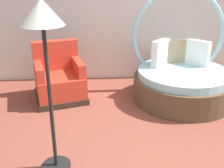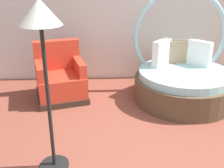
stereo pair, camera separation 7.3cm
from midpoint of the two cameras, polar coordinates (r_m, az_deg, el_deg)
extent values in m
cube|color=brown|center=(3.53, 12.38, -13.83)|extent=(8.00, 8.00, 0.02)
cube|color=silver|center=(5.41, 6.93, 16.76)|extent=(8.00, 0.12, 3.03)
cylinder|color=brown|center=(4.78, 14.82, -0.96)|extent=(1.62, 1.62, 0.40)
cylinder|color=#9ED1D6|center=(4.69, 15.13, 1.96)|extent=(1.49, 1.49, 0.12)
torus|color=#9ED1D6|center=(4.95, 14.27, 9.46)|extent=(1.62, 0.08, 1.62)
cube|color=white|center=(4.96, 17.85, 6.08)|extent=(0.38, 0.39, 0.42)
cube|color=tan|center=(5.00, 13.77, 6.47)|extent=(0.40, 0.14, 0.39)
cube|color=white|center=(4.79, 10.67, 6.32)|extent=(0.38, 0.41, 0.44)
cube|color=#38281E|center=(4.81, -9.82, -2.36)|extent=(0.98, 0.98, 0.10)
cube|color=red|center=(4.72, -9.99, 0.06)|extent=(0.93, 0.93, 0.34)
cube|color=red|center=(4.88, -10.87, 5.96)|extent=(0.78, 0.36, 0.50)
cube|color=red|center=(4.60, -14.17, 2.82)|extent=(0.30, 0.69, 0.22)
cube|color=red|center=(4.67, -6.34, 3.70)|extent=(0.30, 0.69, 0.22)
cylinder|color=black|center=(3.31, -11.05, -15.96)|extent=(0.32, 0.32, 0.03)
cylinder|color=black|center=(2.89, -12.21, -3.58)|extent=(0.04, 0.04, 1.55)
cone|color=beige|center=(2.63, -13.85, 14.24)|extent=(0.40, 0.40, 0.24)
camera|label=1|loc=(0.04, -89.46, 0.22)|focal=44.49mm
camera|label=2|loc=(0.04, 90.54, -0.22)|focal=44.49mm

